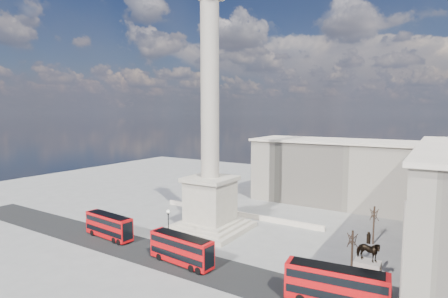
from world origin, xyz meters
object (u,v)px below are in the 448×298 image
red_bus_c (336,286)px  red_bus_a (109,226)px  nelsons_column (210,166)px  pedestrian_crossing (201,250)px  pedestrian_standing (333,283)px  pedestrian_walking (321,281)px  victorian_lamp (168,226)px  red_bus_b (182,249)px  equestrian_statue (367,272)px

red_bus_c → red_bus_a: bearing=171.5°
nelsons_column → pedestrian_crossing: 17.63m
pedestrian_crossing → pedestrian_standing: bearing=-114.2°
red_bus_a → red_bus_c: 42.24m
pedestrian_walking → pedestrian_standing: size_ratio=0.92×
red_bus_a → victorian_lamp: size_ratio=1.66×
red_bus_c → pedestrian_walking: bearing=122.0°
nelsons_column → pedestrian_walking: size_ratio=28.16×
red_bus_a → red_bus_c: red_bus_c is taller
nelsons_column → pedestrian_crossing: size_ratio=30.36×
red_bus_b → pedestrian_crossing: (0.49, 4.33, -1.59)m
red_bus_c → pedestrian_walking: size_ratio=6.94×
equestrian_statue → pedestrian_walking: 6.09m
red_bus_b → equestrian_statue: bearing=17.6°
red_bus_a → pedestrian_walking: bearing=8.5°
nelsons_column → red_bus_b: (5.34, -15.76, -10.51)m
red_bus_a → pedestrian_crossing: 19.48m
victorian_lamp → pedestrian_walking: victorian_lamp is taller
red_bus_b → red_bus_c: (23.48, 0.60, 0.15)m
victorian_lamp → pedestrian_crossing: victorian_lamp is taller
pedestrian_walking → pedestrian_standing: pedestrian_standing is taller
victorian_lamp → pedestrian_walking: size_ratio=3.86×
red_bus_a → pedestrian_crossing: red_bus_a is taller
red_bus_b → victorian_lamp: 7.36m
pedestrian_walking → pedestrian_standing: 1.59m
pedestrian_walking → victorian_lamp: bearing=173.5°
red_bus_a → pedestrian_crossing: bearing=12.6°
pedestrian_walking → pedestrian_crossing: 20.03m
pedestrian_crossing → nelsons_column: bearing=2.7°
pedestrian_crossing → red_bus_a: bearing=73.5°
equestrian_statue → nelsons_column: bearing=162.5°
nelsons_column → pedestrian_walking: bearing=-24.0°
red_bus_c → equestrian_statue: bearing=56.9°
red_bus_a → equestrian_statue: size_ratio=1.37×
victorian_lamp → pedestrian_standing: victorian_lamp is taller
red_bus_a → pedestrian_standing: bearing=8.5°
red_bus_b → pedestrian_crossing: 4.64m
victorian_lamp → pedestrian_crossing: bearing=3.9°
red_bus_c → victorian_lamp: 29.74m
victorian_lamp → pedestrian_standing: bearing=1.0°
nelsons_column → victorian_lamp: size_ratio=7.31×
victorian_lamp → pedestrian_standing: size_ratio=3.54×
red_bus_a → pedestrian_standing: (40.85, 2.67, -1.41)m
red_bus_c → pedestrian_standing: red_bus_c is taller
red_bus_a → equestrian_statue: 45.00m
red_bus_a → victorian_lamp: (12.71, 2.20, 1.64)m
equestrian_statue → pedestrian_standing: 4.63m
pedestrian_crossing → red_bus_c: bearing=-123.5°
red_bus_b → pedestrian_standing: 22.57m
equestrian_statue → pedestrian_standing: bearing=-159.4°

